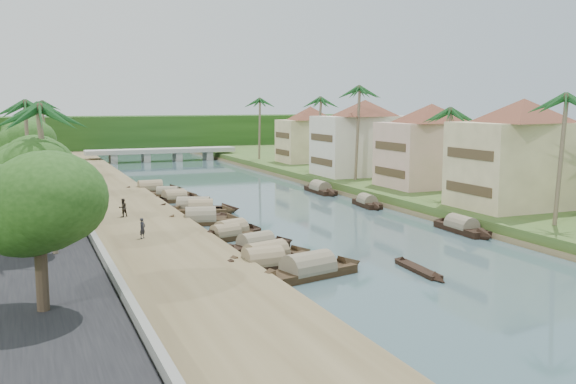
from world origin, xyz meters
name	(u,v)px	position (x,y,z in m)	size (l,w,h in m)	color
ground	(331,230)	(0.00, 0.00, 0.00)	(220.00, 220.00, 0.00)	#3A5257
left_bank	(112,204)	(-16.00, 20.00, 0.40)	(10.00, 180.00, 0.80)	brown
right_bank	(395,185)	(19.00, 20.00, 0.60)	(16.00, 180.00, 1.20)	#355421
road	(25,206)	(-24.50, 20.00, 0.70)	(8.00, 180.00, 1.40)	black
retaining_wall	(70,197)	(-20.20, 20.00, 1.35)	(0.40, 180.00, 1.10)	slate
treeline	(136,134)	(0.00, 100.00, 4.00)	(120.00, 14.00, 8.00)	#1A3B10
bridge	(162,152)	(0.00, 72.00, 1.72)	(28.00, 4.00, 2.40)	#9A9B91
building_near	(522,152)	(18.99, -2.00, 6.38)	(14.85, 14.85, 10.20)	beige
building_mid	(431,144)	(19.99, 14.00, 6.13)	(14.11, 14.11, 9.70)	#DBA89B
building_far	(364,137)	(18.99, 28.00, 6.38)	(15.59, 15.59, 10.20)	beige
building_distant	(310,134)	(19.99, 48.00, 5.88)	(12.62, 12.62, 9.20)	beige
sampan_0	(308,271)	(-8.15, -13.15, 0.42)	(9.44, 4.01, 2.41)	black
sampan_1	(263,263)	(-10.09, -10.23, 0.42)	(7.43, 2.07, 2.20)	black
sampan_2	(266,257)	(-9.37, -8.76, 0.42)	(8.62, 4.03, 2.24)	black
sampan_3	(256,246)	(-8.73, -4.97, 0.41)	(7.48, 3.49, 2.01)	black
sampan_4	(225,235)	(-9.73, -0.50, 0.41)	(6.55, 3.03, 1.88)	black
sampan_5	(231,233)	(-9.02, 0.17, 0.42)	(7.08, 4.21, 2.22)	black
sampan_6	(201,220)	(-9.78, 6.97, 0.42)	(8.29, 3.61, 2.39)	black
sampan_7	(200,216)	(-9.34, 8.85, 0.40)	(6.55, 2.92, 1.78)	black
sampan_8	(201,210)	(-8.36, 12.21, 0.42)	(7.29, 3.66, 2.21)	black
sampan_9	(194,208)	(-8.80, 13.44, 0.42)	(9.57, 5.24, 2.39)	black
sampan_10	(177,199)	(-8.83, 20.70, 0.40)	(6.60, 2.45, 1.84)	black
sampan_11	(174,198)	(-9.07, 21.16, 0.41)	(7.02, 2.76, 2.00)	black
sampan_12	(168,194)	(-8.98, 24.89, 0.40)	(7.14, 4.02, 1.78)	black
sampan_13	(150,189)	(-10.13, 29.55, 0.42)	(8.41, 2.06, 2.29)	black
sampan_14	(462,227)	(9.95, -5.13, 0.41)	(1.96, 8.44, 2.05)	black
sampan_15	(367,203)	(9.30, 10.01, 0.41)	(2.09, 6.85, 1.86)	black
sampan_16	(320,189)	(9.26, 21.52, 0.41)	(1.99, 8.79, 2.14)	black
canoe_0	(418,270)	(-0.86, -14.60, 0.10)	(1.28, 6.56, 0.86)	black
canoe_1	(225,235)	(-9.35, 0.99, 0.10)	(5.30, 1.00, 0.85)	black
canoe_2	(164,200)	(-10.06, 21.99, 0.10)	(5.66, 3.61, 0.87)	black
palm_0	(563,100)	(15.00, -10.53, 11.25)	(3.20, 3.20, 11.85)	#705E4A
palm_1	(449,112)	(16.00, 5.37, 10.05)	(3.20, 3.20, 10.61)	#705E4A
palm_2	(357,90)	(15.00, 22.94, 12.59)	(3.20, 3.20, 13.25)	#705E4A
palm_3	(318,100)	(16.00, 36.79, 11.36)	(3.20, 3.20, 11.97)	#705E4A
palm_4	(46,111)	(-23.00, -6.33, 10.52)	(3.20, 3.20, 10.88)	#705E4A
palm_5	(25,105)	(-24.00, 15.52, 10.78)	(3.20, 3.20, 11.16)	#705E4A
palm_6	(43,106)	(-22.00, 28.89, 10.62)	(3.20, 3.20, 10.98)	#705E4A
palm_7	(259,101)	(14.00, 56.34, 11.32)	(3.20, 3.20, 11.92)	#705E4A
palm_8	(46,104)	(-20.50, 61.52, 10.87)	(3.20, 3.20, 11.24)	#705E4A
tree_0	(38,205)	(-24.00, -18.17, 6.35)	(5.39, 5.39, 7.24)	#423426
tree_1	(32,172)	(-24.00, -5.48, 6.64)	(4.58, 4.58, 7.22)	#423426
tree_2	(30,165)	(-24.00, 4.97, 6.18)	(4.95, 4.95, 6.89)	#423426
tree_3	(27,143)	(-24.00, 20.76, 6.95)	(4.94, 4.94, 7.68)	#423426
tree_4	(25,136)	(-24.00, 39.44, 6.82)	(5.13, 5.13, 7.61)	#423426
tree_5	(24,130)	(-24.00, 53.98, 6.99)	(5.35, 5.35, 7.87)	#423426
tree_6	(395,136)	(24.00, 28.08, 6.42)	(4.34, 4.34, 7.11)	#423426
person_near	(142,228)	(-16.40, -0.95, 1.58)	(0.57, 0.37, 1.56)	#222229
person_far	(123,208)	(-16.38, 9.11, 1.63)	(0.81, 0.63, 1.66)	#2B251E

